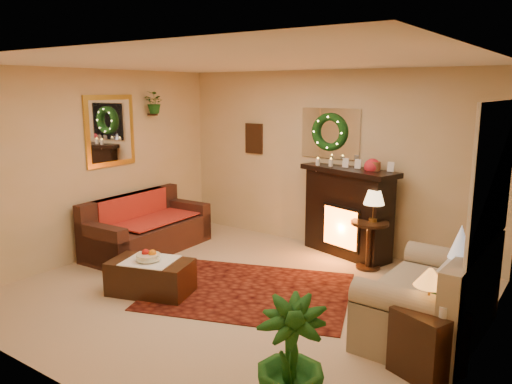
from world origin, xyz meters
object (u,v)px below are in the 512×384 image
Objects in this scene: fireplace at (348,217)px; loveseat at (430,292)px; end_table_square at (428,343)px; side_table_round at (369,245)px; sofa at (148,222)px; coffee_table at (151,276)px.

fireplace is 0.81× the size of loveseat.
fireplace is at bearing 127.03° from end_table_square.
fireplace is 0.65m from side_table_round.
sofa reaches higher than coffee_table.
end_table_square is at bearing -72.41° from loveseat.
side_table_round is 1.13× the size of end_table_square.
loveseat is 2.50× the size of side_table_round.
end_table_square is 0.61× the size of coffee_table.
fireplace reaches higher than sofa.
fireplace reaches higher than end_table_square.
sofa is 1.18× the size of loveseat.
fireplace is at bearing 29.54° from sofa.
fireplace is 2.40m from loveseat.
coffee_table is (-1.26, -2.59, -0.34)m from fireplace.
sofa is 1.47× the size of fireplace.
loveseat is at bearing -1.17° from coffee_table.
sofa reaches higher than end_table_square.
end_table_square is at bearing -36.45° from fireplace.
coffee_table is at bearing -44.46° from sofa.
coffee_table is (-1.74, -2.22, -0.12)m from side_table_round.
coffee_table is at bearing -177.51° from end_table_square.
loveseat is at bearing -49.29° from side_table_round.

